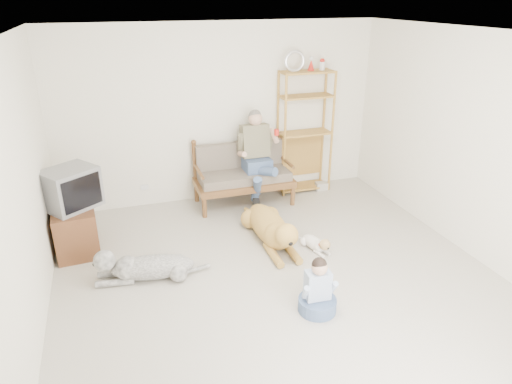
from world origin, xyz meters
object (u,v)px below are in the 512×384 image
object	(u,v)px
etagere	(305,131)
golden_retriever	(272,228)
loveseat	(243,173)
tv_stand	(75,227)

from	to	relation	value
etagere	golden_retriever	xyz separation A→B (m)	(-1.11, -1.53, -0.80)
loveseat	tv_stand	xyz separation A→B (m)	(-2.46, -0.70, -0.19)
loveseat	tv_stand	size ratio (longest dim) A/B	1.62
etagere	golden_retriever	bearing A→B (deg)	-126.01
loveseat	tv_stand	bearing A→B (deg)	-163.73
loveseat	etagere	distance (m)	1.23
loveseat	etagere	world-z (taller)	etagere
etagere	tv_stand	xyz separation A→B (m)	(-3.56, -0.86, -0.71)
tv_stand	golden_retriever	world-z (taller)	tv_stand
loveseat	etagere	size ratio (longest dim) A/B	0.66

